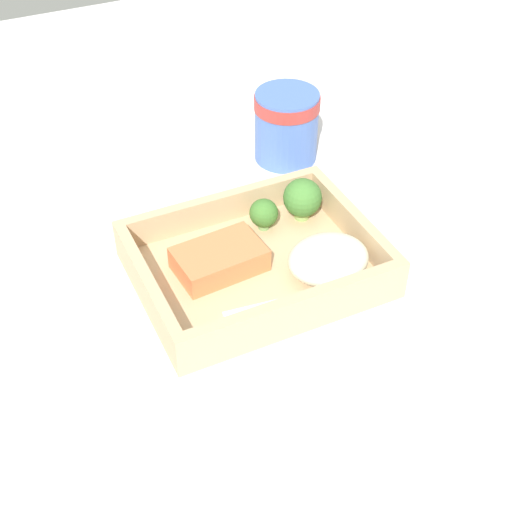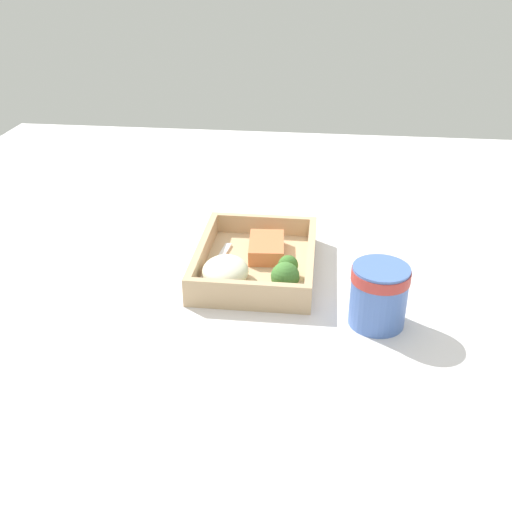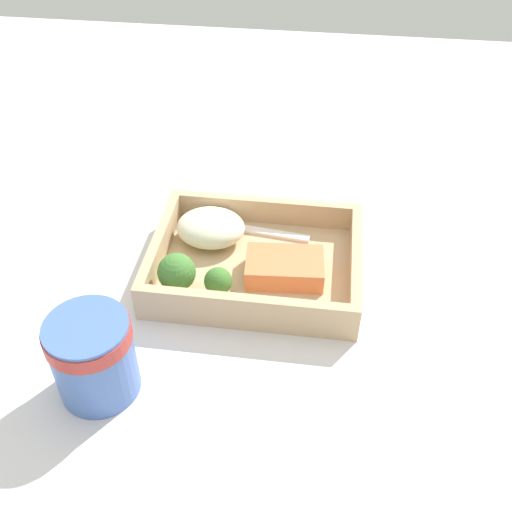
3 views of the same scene
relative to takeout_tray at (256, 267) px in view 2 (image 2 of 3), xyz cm
name	(u,v)px [view 2 (image 2 of 3)]	position (x,y,z in cm)	size (l,w,h in cm)	color
ground_plane	(256,275)	(0.00, 0.00, -1.60)	(160.00, 160.00, 2.00)	silver
takeout_tray	(256,267)	(0.00, 0.00, 0.00)	(24.98, 19.28, 1.20)	tan
tray_rim	(256,255)	(0.00, 0.00, 2.32)	(24.98, 19.28, 3.44)	tan
salmon_fillet	(267,248)	(-3.60, 1.39, 1.91)	(9.16, 5.88, 2.62)	#E07646
mashed_potatoes	(225,271)	(6.34, -4.12, 2.55)	(8.65, 7.33, 3.89)	#E9E6C7
broccoli_floret_1	(285,277)	(8.39, 5.45, 3.31)	(4.41, 4.41, 5.01)	#87A959
broccoli_floret_2	(288,266)	(3.60, 5.58, 2.64)	(3.24, 3.24, 3.74)	#739F5C
fork	(214,268)	(2.57, -6.64, 0.82)	(15.88, 3.49, 0.44)	white
paper_cup	(379,293)	(13.33, 19.09, 4.56)	(8.29, 8.29, 9.23)	#496CB9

